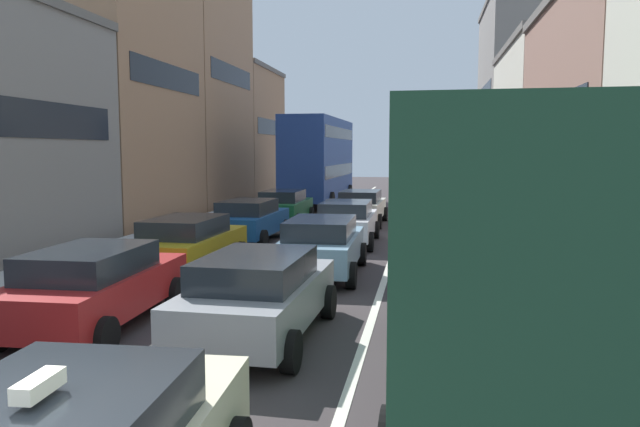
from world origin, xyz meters
The scene contains 17 objects.
sidewalk_left centered at (-6.70, 20.00, 0.07)m, with size 2.60×64.00×0.14m, color #AAAAAA.
lane_stripe_left centered at (-1.70, 20.00, 0.01)m, with size 0.16×60.00×0.01m, color silver.
lane_stripe_right centered at (1.70, 20.00, 0.01)m, with size 0.16×60.00×0.01m, color silver.
building_row_left centered at (-12.00, 23.05, 5.48)m, with size 7.20×43.90×14.08m.
building_row_right centered at (9.90, 22.00, 5.56)m, with size 7.20×43.90×12.99m.
removalist_box_truck centered at (3.70, 4.27, 1.97)m, with size 2.81×7.74×3.58m.
sedan_centre_lane_second centered at (-0.10, 6.55, 0.80)m, with size 2.16×4.35×1.49m.
wagon_left_lane_second centered at (-3.20, 6.67, 0.80)m, with size 2.17×4.36×1.49m.
hatchback_centre_lane_third centered at (0.05, 11.93, 0.80)m, with size 2.13×4.33×1.49m.
sedan_left_lane_third centered at (-3.45, 11.59, 0.80)m, with size 2.13×4.33×1.49m.
coupe_centre_lane_fourth centered at (0.01, 17.16, 0.80)m, with size 2.12×4.33×1.49m.
sedan_left_lane_fourth centered at (-3.44, 17.10, 0.80)m, with size 2.13×4.34×1.49m.
sedan_centre_lane_fifth centered at (-0.09, 22.76, 0.80)m, with size 2.12×4.33×1.49m.
sedan_left_lane_fifth centered at (-3.43, 22.29, 0.80)m, with size 2.09×4.31×1.49m.
sedan_right_lane_behind_truck centered at (3.54, 11.42, 0.80)m, with size 2.21×4.37×1.49m.
wagon_right_lane_far centered at (3.35, 16.49, 0.80)m, with size 2.24×4.39×1.49m.
bus_mid_queue_primary centered at (-3.55, 31.90, 2.83)m, with size 2.92×10.54×5.06m.
Camera 1 is at (2.66, -3.07, 3.21)m, focal length 33.58 mm.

